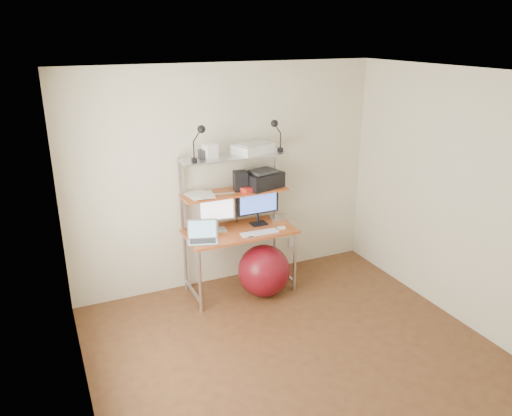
% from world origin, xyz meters
% --- Properties ---
extents(room, '(3.60, 3.60, 3.60)m').
position_xyz_m(room, '(0.00, 0.00, 1.25)').
color(room, brown).
rests_on(room, ground).
extents(computer_desk, '(1.20, 0.60, 1.57)m').
position_xyz_m(computer_desk, '(0.00, 1.50, 0.96)').
color(computer_desk, '#AF4922').
rests_on(computer_desk, ground).
extents(desktop, '(1.20, 0.60, 0.00)m').
position_xyz_m(desktop, '(0.00, 1.44, 0.74)').
color(desktop, '#AF4922').
rests_on(desktop, computer_desk).
extents(mid_shelf, '(1.18, 0.34, 0.00)m').
position_xyz_m(mid_shelf, '(0.00, 1.57, 1.15)').
color(mid_shelf, '#AF4922').
rests_on(mid_shelf, computer_desk).
extents(top_shelf, '(1.18, 0.34, 0.00)m').
position_xyz_m(top_shelf, '(0.00, 1.57, 1.55)').
color(top_shelf, '#BABABF').
rests_on(top_shelf, computer_desk).
extents(floor, '(3.60, 3.60, 0.00)m').
position_xyz_m(floor, '(0.00, 0.00, 0.00)').
color(floor, brown).
rests_on(floor, ground).
extents(wall_outlet, '(0.08, 0.01, 0.12)m').
position_xyz_m(wall_outlet, '(0.85, 1.79, 0.30)').
color(wall_outlet, white).
rests_on(wall_outlet, room).
extents(monitor_silver, '(0.40, 0.16, 0.45)m').
position_xyz_m(monitor_silver, '(-0.23, 1.54, 0.98)').
color(monitor_silver, '#B8B8BD').
rests_on(monitor_silver, desktop).
extents(monitor_black, '(0.50, 0.14, 0.50)m').
position_xyz_m(monitor_black, '(0.26, 1.53, 0.99)').
color(monitor_black, black).
rests_on(monitor_black, desktop).
extents(laptop, '(0.37, 0.33, 0.27)m').
position_xyz_m(laptop, '(-0.47, 1.33, 0.79)').
color(laptop, '#BDBCC1').
rests_on(laptop, desktop).
extents(keyboard, '(0.42, 0.13, 0.01)m').
position_xyz_m(keyboard, '(0.16, 1.26, 0.75)').
color(keyboard, white).
rests_on(keyboard, desktop).
extents(mouse, '(0.09, 0.06, 0.02)m').
position_xyz_m(mouse, '(0.44, 1.28, 0.75)').
color(mouse, white).
rests_on(mouse, desktop).
extents(mac_mini, '(0.22, 0.22, 0.04)m').
position_xyz_m(mac_mini, '(0.53, 1.55, 0.76)').
color(mac_mini, '#BDBCC1').
rests_on(mac_mini, desktop).
extents(phone, '(0.07, 0.12, 0.01)m').
position_xyz_m(phone, '(0.03, 1.27, 0.74)').
color(phone, black).
rests_on(phone, desktop).
extents(printer, '(0.48, 0.39, 0.20)m').
position_xyz_m(printer, '(0.34, 1.57, 1.24)').
color(printer, black).
rests_on(printer, mid_shelf).
extents(nas_cube, '(0.17, 0.17, 0.21)m').
position_xyz_m(nas_cube, '(0.07, 1.58, 1.26)').
color(nas_cube, black).
rests_on(nas_cube, mid_shelf).
extents(red_box, '(0.22, 0.17, 0.05)m').
position_xyz_m(red_box, '(0.14, 1.50, 1.18)').
color(red_box, red).
rests_on(red_box, mid_shelf).
extents(scanner, '(0.49, 0.40, 0.11)m').
position_xyz_m(scanner, '(0.23, 1.59, 1.60)').
color(scanner, white).
rests_on(scanner, top_shelf).
extents(box_white, '(0.15, 0.14, 0.15)m').
position_xyz_m(box_white, '(-0.27, 1.55, 1.63)').
color(box_white, white).
rests_on(box_white, top_shelf).
extents(box_grey, '(0.10, 0.10, 0.09)m').
position_xyz_m(box_grey, '(-0.34, 1.57, 1.60)').
color(box_grey, '#323134').
rests_on(box_grey, top_shelf).
extents(clip_lamp_left, '(0.15, 0.08, 0.38)m').
position_xyz_m(clip_lamp_left, '(-0.41, 1.45, 1.82)').
color(clip_lamp_left, black).
rests_on(clip_lamp_left, top_shelf).
extents(clip_lamp_right, '(0.14, 0.08, 0.36)m').
position_xyz_m(clip_lamp_right, '(0.47, 1.52, 1.81)').
color(clip_lamp_right, black).
rests_on(clip_lamp_right, top_shelf).
extents(exercise_ball, '(0.58, 0.58, 0.58)m').
position_xyz_m(exercise_ball, '(0.21, 1.24, 0.29)').
color(exercise_ball, maroon).
rests_on(exercise_ball, floor).
extents(paper_stack, '(0.32, 0.37, 0.02)m').
position_xyz_m(paper_stack, '(-0.39, 1.58, 1.16)').
color(paper_stack, white).
rests_on(paper_stack, mid_shelf).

